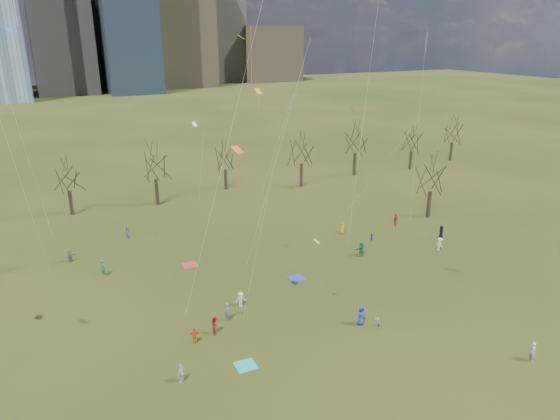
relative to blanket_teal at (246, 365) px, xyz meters
name	(u,v)px	position (x,y,z in m)	size (l,w,h in m)	color
ground	(339,325)	(9.63, 1.79, -0.01)	(500.00, 500.00, 0.00)	black
bare_tree_row	(206,164)	(9.54, 39.01, 6.10)	(113.04, 29.80, 9.50)	black
blanket_teal	(246,365)	(0.00, 0.00, 0.00)	(1.60, 1.50, 0.03)	teal
blanket_navy	(296,278)	(10.37, 11.31, 0.00)	(1.60, 1.50, 0.03)	#242EAB
blanket_crimson	(190,265)	(1.11, 19.36, 0.00)	(1.60, 1.50, 0.03)	red
person_0	(361,315)	(11.39, 1.00, 0.90)	(0.89, 0.58, 1.82)	#233398
person_1	(533,351)	(20.66, -9.22, 0.82)	(0.61, 0.40, 1.66)	beige
person_2	(215,325)	(-0.66, 5.27, 0.81)	(0.81, 0.63, 1.66)	red
person_3	(377,323)	(12.32, -0.18, 0.53)	(0.71, 0.41, 1.10)	slate
person_4	(195,335)	(-2.68, 4.63, 0.73)	(0.87, 0.36, 1.48)	#E85519
person_5	(361,249)	(19.73, 13.11, 0.89)	(1.67, 0.53, 1.80)	#1A7946
person_6	(441,232)	(31.83, 13.07, 0.84)	(0.84, 0.54, 1.71)	black
person_7	(227,312)	(0.93, 6.72, 0.85)	(0.63, 0.42, 1.74)	#764C99
person_8	(371,237)	(23.46, 16.21, 0.48)	(0.48, 0.37, 0.99)	#2B27AC
person_9	(241,299)	(2.96, 8.54, 0.74)	(0.97, 0.56, 1.50)	white
person_10	(395,220)	(29.43, 19.15, 0.85)	(1.01, 0.42, 1.73)	#AB2418
person_11	(70,256)	(-10.81, 26.00, 0.73)	(1.37, 0.44, 1.48)	slate
person_12	(342,228)	(21.46, 19.84, 0.77)	(0.77, 0.50, 1.57)	orange
person_13	(103,268)	(-7.90, 20.80, 0.90)	(0.67, 0.44, 1.83)	#1C7F39
person_14	(127,232)	(-3.77, 30.44, 0.74)	(0.74, 0.57, 1.51)	#8C4C99
person_15	(440,244)	(29.01, 10.30, 0.80)	(1.06, 0.61, 1.63)	silver
person_16	(181,373)	(-4.99, 0.33, 0.74)	(0.89, 0.37, 1.51)	silver
kites_airborne	(272,137)	(8.88, 14.18, 14.66)	(60.35, 47.83, 36.59)	#E65513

